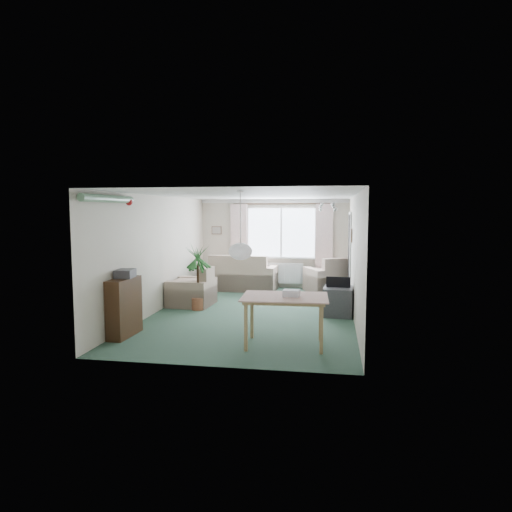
% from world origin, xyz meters
% --- Properties ---
extents(ground, '(6.50, 6.50, 0.00)m').
position_xyz_m(ground, '(0.00, 0.00, 0.00)').
color(ground, '#2C4A3B').
extents(window, '(1.80, 0.03, 1.30)m').
position_xyz_m(window, '(0.20, 3.23, 1.50)').
color(window, white).
extents(curtain_rod, '(2.60, 0.03, 0.03)m').
position_xyz_m(curtain_rod, '(0.20, 3.15, 2.27)').
color(curtain_rod, black).
extents(curtain_left, '(0.45, 0.08, 2.00)m').
position_xyz_m(curtain_left, '(-0.95, 3.13, 1.27)').
color(curtain_left, beige).
extents(curtain_right, '(0.45, 0.08, 2.00)m').
position_xyz_m(curtain_right, '(1.35, 3.13, 1.27)').
color(curtain_right, beige).
extents(radiator, '(1.20, 0.10, 0.55)m').
position_xyz_m(radiator, '(0.20, 3.19, 0.40)').
color(radiator, white).
extents(doorway, '(0.03, 0.95, 2.00)m').
position_xyz_m(doorway, '(1.99, 2.20, 1.00)').
color(doorway, black).
extents(pendant_lamp, '(0.36, 0.36, 0.36)m').
position_xyz_m(pendant_lamp, '(0.20, -2.30, 1.48)').
color(pendant_lamp, white).
extents(tinsel_garland, '(1.60, 1.60, 0.12)m').
position_xyz_m(tinsel_garland, '(-1.92, -2.30, 2.28)').
color(tinsel_garland, '#196626').
extents(bauble_cluster_a, '(0.20, 0.20, 0.20)m').
position_xyz_m(bauble_cluster_a, '(1.30, 0.90, 2.22)').
color(bauble_cluster_a, silver).
extents(bauble_cluster_b, '(0.20, 0.20, 0.20)m').
position_xyz_m(bauble_cluster_b, '(1.60, -0.30, 2.22)').
color(bauble_cluster_b, silver).
extents(wall_picture_back, '(0.28, 0.03, 0.22)m').
position_xyz_m(wall_picture_back, '(-1.60, 3.23, 1.55)').
color(wall_picture_back, brown).
extents(wall_picture_right, '(0.03, 0.24, 0.30)m').
position_xyz_m(wall_picture_right, '(1.98, 1.20, 1.55)').
color(wall_picture_right, brown).
extents(sofa, '(1.91, 1.05, 0.94)m').
position_xyz_m(sofa, '(-0.81, 2.75, 0.47)').
color(sofa, beige).
rests_on(sofa, ground).
extents(armchair_corner, '(1.34, 1.31, 0.91)m').
position_xyz_m(armchair_corner, '(1.48, 2.73, 0.46)').
color(armchair_corner, beige).
rests_on(armchair_corner, ground).
extents(armchair_left, '(0.94, 0.99, 0.85)m').
position_xyz_m(armchair_left, '(-1.50, 0.58, 0.43)').
color(armchair_left, '#C1B391').
rests_on(armchair_left, ground).
extents(coffee_table, '(0.87, 0.55, 0.37)m').
position_xyz_m(coffee_table, '(-0.63, 2.75, 0.19)').
color(coffee_table, black).
rests_on(coffee_table, ground).
extents(photo_frame, '(0.12, 0.06, 0.16)m').
position_xyz_m(photo_frame, '(-0.57, 2.77, 0.45)').
color(photo_frame, '#4C3327').
rests_on(photo_frame, coffee_table).
extents(bookshelf, '(0.29, 0.81, 0.98)m').
position_xyz_m(bookshelf, '(-1.84, -2.02, 0.49)').
color(bookshelf, black).
rests_on(bookshelf, ground).
extents(hifi_box, '(0.32, 0.38, 0.14)m').
position_xyz_m(hifi_box, '(-1.84, -1.95, 1.05)').
color(hifi_box, '#3D3C41').
rests_on(hifi_box, bookshelf).
extents(houseplant, '(0.74, 0.74, 1.38)m').
position_xyz_m(houseplant, '(-1.22, 0.15, 0.69)').
color(houseplant, '#1A4E1B').
rests_on(houseplant, ground).
extents(dining_table, '(1.25, 0.87, 0.76)m').
position_xyz_m(dining_table, '(0.86, -2.12, 0.38)').
color(dining_table, tan).
rests_on(dining_table, ground).
extents(gift_box, '(0.26, 0.20, 0.12)m').
position_xyz_m(gift_box, '(0.96, -2.11, 0.82)').
color(gift_box, white).
rests_on(gift_box, dining_table).
extents(tv_cube, '(0.61, 0.66, 0.57)m').
position_xyz_m(tv_cube, '(1.70, 0.10, 0.28)').
color(tv_cube, '#39393E').
rests_on(tv_cube, ground).
extents(pet_bed, '(0.69, 0.69, 0.13)m').
position_xyz_m(pet_bed, '(1.13, 1.33, 0.07)').
color(pet_bed, '#21489B').
rests_on(pet_bed, ground).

